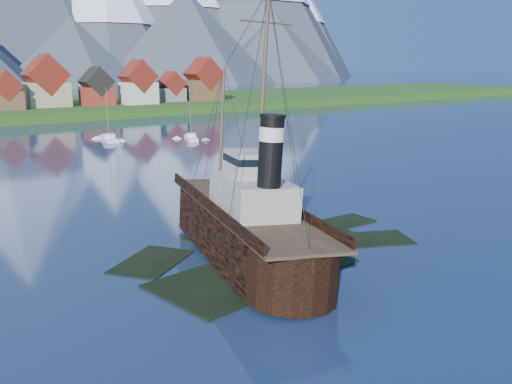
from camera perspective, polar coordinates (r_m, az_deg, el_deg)
ground at (r=53.29m, az=1.29°, el=-6.85°), size 1400.00×1400.00×0.00m
shoal at (r=56.04m, az=1.40°, el=-6.21°), size 31.71×21.24×1.14m
tugboat_wreck at (r=54.38m, az=-2.20°, el=-2.95°), size 7.37×31.76×25.17m
sailboat_d at (r=134.44m, az=-6.51°, el=5.34°), size 5.38×9.10×12.15m
sailboat_e at (r=136.35m, az=-14.49°, el=5.12°), size 4.88×11.19×12.61m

